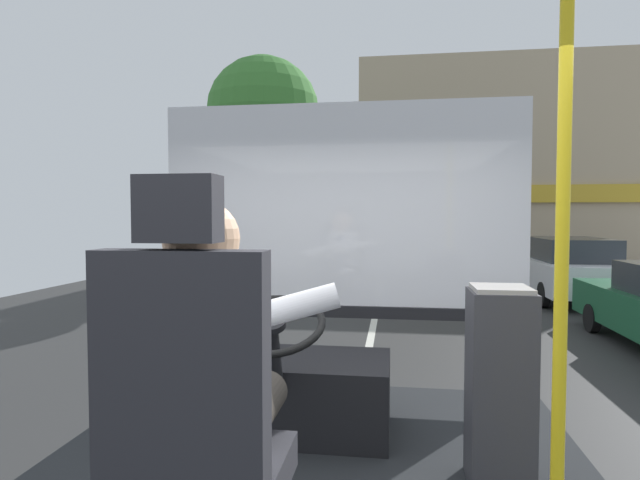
% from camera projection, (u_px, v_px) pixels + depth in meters
% --- Properties ---
extents(ground, '(18.00, 44.00, 0.06)m').
position_uv_depth(ground, '(376.00, 311.00, 10.76)').
color(ground, '#2D2D2D').
extents(driver_seat, '(0.48, 0.48, 1.28)m').
position_uv_depth(driver_seat, '(196.00, 434.00, 1.51)').
color(driver_seat, black).
rests_on(driver_seat, bus_floor).
extents(bus_driver, '(0.79, 0.62, 0.80)m').
position_uv_depth(bus_driver, '(209.00, 362.00, 1.62)').
color(bus_driver, '#332D28').
rests_on(bus_driver, driver_seat).
extents(steering_console, '(1.10, 0.94, 0.77)m').
position_uv_depth(steering_console, '(288.00, 391.00, 2.82)').
color(steering_console, black).
rests_on(steering_console, bus_floor).
extents(handrail_pole, '(0.04, 0.04, 1.91)m').
position_uv_depth(handrail_pole, '(561.00, 282.00, 1.69)').
color(handrail_pole, yellow).
rests_on(handrail_pole, bus_floor).
extents(fare_box, '(0.26, 0.27, 0.87)m').
position_uv_depth(fare_box, '(499.00, 387.00, 2.24)').
color(fare_box, '#333338').
rests_on(fare_box, bus_floor).
extents(windshield_panel, '(2.50, 0.08, 1.48)m').
position_uv_depth(windshield_panel, '(341.00, 234.00, 3.57)').
color(windshield_panel, silver).
extents(street_tree, '(2.75, 2.75, 5.85)m').
position_uv_depth(street_tree, '(263.00, 115.00, 12.68)').
color(street_tree, '#4C3828').
rests_on(street_tree, ground).
extents(shop_building, '(10.36, 5.17, 7.58)m').
position_uv_depth(shop_building, '(496.00, 169.00, 20.16)').
color(shop_building, tan).
rests_on(shop_building, ground).
extents(parked_car_white, '(1.85, 4.27, 1.45)m').
position_uv_depth(parked_car_white, '(567.00, 268.00, 12.17)').
color(parked_car_white, silver).
rests_on(parked_car_white, ground).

